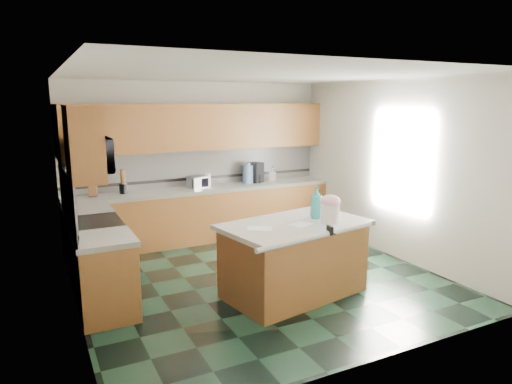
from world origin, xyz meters
TOP-DOWN VIEW (x-y plane):
  - floor at (0.00, 0.00)m, footprint 4.60×4.60m
  - ceiling at (0.00, 0.00)m, footprint 4.60×4.60m
  - wall_back at (0.00, 2.32)m, footprint 4.60×0.04m
  - wall_front at (0.00, -2.32)m, footprint 4.60×0.04m
  - wall_left at (-2.32, 0.00)m, footprint 0.04×4.60m
  - wall_right at (2.32, 0.00)m, footprint 0.04×4.60m
  - back_base_cab at (0.00, 2.00)m, footprint 4.60×0.60m
  - back_countertop at (0.00, 2.00)m, footprint 4.60×0.64m
  - back_upper_cab at (0.00, 2.13)m, footprint 4.60×0.33m
  - back_backsplash at (0.00, 2.29)m, footprint 4.60×0.02m
  - back_accent_band at (0.00, 2.28)m, footprint 4.60×0.01m
  - left_base_cab_rear at (-2.00, 1.29)m, footprint 0.60×0.82m
  - left_counter_rear at (-2.00, 1.29)m, footprint 0.64×0.82m
  - left_base_cab_front at (-2.00, -0.24)m, footprint 0.60×0.72m
  - left_counter_front at (-2.00, -0.24)m, footprint 0.64×0.72m
  - left_backsplash at (-2.29, 0.55)m, footprint 0.02×2.30m
  - left_accent_band at (-2.28, 0.55)m, footprint 0.01×2.30m
  - left_upper_cab_rear at (-2.13, 1.42)m, footprint 0.33×1.09m
  - left_upper_cab_front at (-2.13, -0.24)m, footprint 0.33×0.72m
  - range_body at (-2.00, 0.50)m, footprint 0.60×0.76m
  - range_oven_door at (-1.71, 0.50)m, footprint 0.02×0.68m
  - range_cooktop at (-2.00, 0.50)m, footprint 0.62×0.78m
  - range_handle at (-1.68, 0.50)m, footprint 0.02×0.66m
  - range_backguard at (-2.26, 0.50)m, footprint 0.06×0.76m
  - microwave at (-2.00, 0.50)m, footprint 0.50×0.73m
  - island_base at (0.17, -0.67)m, footprint 1.79×1.22m
  - island_top at (0.17, -0.67)m, footprint 1.91×1.34m
  - island_bullnose at (0.17, -1.19)m, footprint 1.74×0.37m
  - treat_jar at (0.55, -0.86)m, footprint 0.24×0.24m
  - treat_jar_lid at (0.55, -0.86)m, footprint 0.24×0.24m
  - treat_jar_knob at (0.55, -0.86)m, footprint 0.08×0.03m
  - treat_jar_knob_end_l at (0.51, -0.86)m, footprint 0.04×0.04m
  - treat_jar_knob_end_r at (0.59, -0.86)m, footprint 0.04×0.04m
  - soap_bottle_island at (0.52, -0.60)m, footprint 0.19×0.20m
  - paper_sheet_a at (0.18, -0.78)m, footprint 0.32×0.28m
  - paper_sheet_b at (-0.33, -0.71)m, footprint 0.36×0.33m
  - clamp_body at (0.33, -1.17)m, footprint 0.05×0.11m
  - clamp_handle at (0.33, -1.23)m, footprint 0.02×0.08m
  - knife_block at (-1.82, 2.05)m, footprint 0.15×0.19m
  - utensil_crock at (-1.35, 2.08)m, footprint 0.13×0.13m
  - utensil_bundle at (-1.35, 2.08)m, footprint 0.07×0.07m
  - toaster_oven at (-0.11, 2.05)m, footprint 0.38×0.31m
  - toaster_oven_door at (-0.11, 1.95)m, footprint 0.29×0.01m
  - paper_towel at (0.09, 2.10)m, footprint 0.10×0.10m
  - paper_towel_base at (0.09, 2.10)m, footprint 0.16×0.16m
  - water_jug at (0.84, 2.06)m, footprint 0.20×0.20m
  - water_jug_neck at (0.84, 2.06)m, footprint 0.09×0.09m
  - coffee_maker at (1.00, 2.08)m, footprint 0.29×0.30m
  - coffee_carafe at (1.00, 2.03)m, footprint 0.15×0.15m
  - soap_bottle_back at (1.34, 2.05)m, footprint 0.16×0.16m
  - soap_back_cap at (1.34, 2.05)m, footprint 0.02×0.02m
  - window_light_proxy at (2.29, -0.20)m, footprint 0.02×1.40m

SIDE VIEW (x-z plane):
  - floor at x=0.00m, z-range 0.00..0.00m
  - range_oven_door at x=-1.71m, z-range 0.12..0.68m
  - back_base_cab at x=0.00m, z-range 0.00..0.86m
  - left_base_cab_rear at x=-2.00m, z-range 0.00..0.86m
  - left_base_cab_front at x=-2.00m, z-range 0.00..0.86m
  - island_base at x=0.17m, z-range 0.00..0.86m
  - range_body at x=-2.00m, z-range 0.00..0.88m
  - range_handle at x=-1.68m, z-range 0.77..0.79m
  - back_countertop at x=0.00m, z-range 0.86..0.92m
  - left_counter_rear at x=-2.00m, z-range 0.86..0.92m
  - left_counter_front at x=-2.00m, z-range 0.86..0.92m
  - island_top at x=0.17m, z-range 0.86..0.92m
  - island_bullnose at x=0.17m, z-range 0.86..0.92m
  - range_cooktop at x=-2.00m, z-range 0.88..0.92m
  - clamp_handle at x=0.33m, z-range 0.90..0.92m
  - paper_sheet_a at x=0.18m, z-range 0.92..0.92m
  - paper_sheet_b at x=-0.33m, z-range 0.92..0.92m
  - paper_towel_base at x=0.09m, z-range 0.92..0.93m
  - clamp_body at x=0.33m, z-range 0.88..0.98m
  - coffee_carafe at x=1.00m, z-range 0.92..1.07m
  - utensil_crock at x=-1.35m, z-range 0.92..1.08m
  - toaster_oven at x=-0.11m, z-range 0.92..1.11m
  - toaster_oven_door at x=-0.11m, z-range 0.94..1.09m
  - range_backguard at x=-2.26m, z-range 0.93..1.11m
  - knife_block at x=-1.82m, z-range 0.91..1.15m
  - treat_jar at x=0.55m, z-range 0.92..1.15m
  - paper_towel at x=0.09m, z-range 0.92..1.15m
  - back_accent_band at x=0.00m, z-range 1.02..1.06m
  - left_accent_band at x=-2.28m, z-range 1.02..1.06m
  - soap_bottle_back at x=1.34m, z-range 0.92..1.17m
  - water_jug at x=0.84m, z-range 0.92..1.24m
  - coffee_maker at x=1.00m, z-range 0.92..1.28m
  - soap_bottle_island at x=0.52m, z-range 0.92..1.32m
  - soap_back_cap at x=1.34m, z-range 1.17..1.20m
  - treat_jar_lid at x=0.55m, z-range 1.11..1.26m
  - utensil_bundle at x=-1.35m, z-range 1.08..1.31m
  - back_backsplash at x=0.00m, z-range 0.92..1.55m
  - left_backsplash at x=-2.29m, z-range 0.92..1.55m
  - treat_jar_knob at x=0.55m, z-range 1.23..1.25m
  - treat_jar_knob_end_l at x=0.51m, z-range 1.22..1.26m
  - treat_jar_knob_end_r at x=0.59m, z-range 1.22..1.26m
  - water_jug_neck at x=0.84m, z-range 1.24..1.29m
  - wall_back at x=0.00m, z-range 0.00..2.70m
  - wall_front at x=0.00m, z-range 0.00..2.70m
  - wall_left at x=-2.32m, z-range 0.00..2.70m
  - wall_right at x=2.32m, z-range 0.00..2.70m
  - window_light_proxy at x=2.29m, z-range 0.95..2.05m
  - microwave at x=-2.00m, z-range 1.53..1.94m
  - back_upper_cab at x=0.00m, z-range 1.55..2.33m
  - left_upper_cab_rear at x=-2.13m, z-range 1.55..2.33m
  - left_upper_cab_front at x=-2.13m, z-range 1.55..2.33m
  - ceiling at x=0.00m, z-range 2.70..2.70m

